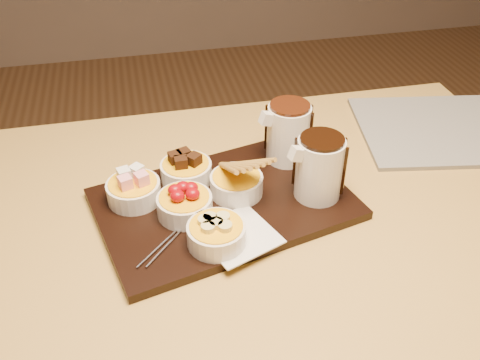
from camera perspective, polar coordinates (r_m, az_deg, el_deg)
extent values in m
cube|color=#BF9746|center=(1.03, 1.93, -3.72)|extent=(1.20, 0.80, 0.04)
cylinder|color=#BF9746|center=(1.55, -21.72, -8.84)|extent=(0.06, 0.06, 0.71)
cylinder|color=#BF9746|center=(1.68, 16.90, -3.35)|extent=(0.06, 0.06, 0.71)
cube|color=black|center=(1.01, -1.67, -2.55)|extent=(0.52, 0.40, 0.02)
cube|color=white|center=(0.92, -0.22, -5.92)|extent=(0.16, 0.16, 0.00)
cylinder|color=white|center=(1.01, -11.26, -1.20)|extent=(0.10, 0.10, 0.04)
cylinder|color=white|center=(1.04, -5.75, 0.86)|extent=(0.10, 0.10, 0.04)
cylinder|color=white|center=(0.96, -5.91, -2.74)|extent=(0.10, 0.10, 0.04)
cylinder|color=white|center=(1.01, -0.38, -0.52)|extent=(0.10, 0.10, 0.04)
cylinder|color=white|center=(0.90, -2.53, -5.85)|extent=(0.10, 0.10, 0.04)
cylinder|color=silver|center=(0.99, 8.45, 1.23)|extent=(0.10, 0.10, 0.12)
cylinder|color=silver|center=(1.08, 5.18, 4.97)|extent=(0.10, 0.10, 0.12)
cube|color=beige|center=(1.32, 20.79, 5.07)|extent=(0.42, 0.36, 0.01)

